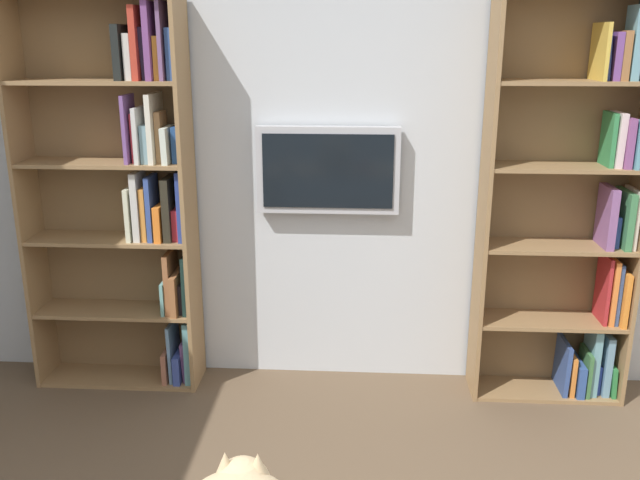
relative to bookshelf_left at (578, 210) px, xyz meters
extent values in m
cube|color=silver|center=(1.27, -0.17, 0.32)|extent=(4.52, 0.06, 2.70)
cube|color=#937047|center=(-0.29, 0.02, 0.02)|extent=(0.02, 0.28, 2.09)
cube|color=#937047|center=(0.48, 0.02, 0.02)|extent=(0.02, 0.28, 2.09)
cube|color=brown|center=(0.09, -0.11, 0.02)|extent=(0.79, 0.01, 2.09)
cube|color=#937047|center=(0.09, 0.02, -1.02)|extent=(0.75, 0.27, 0.02)
cube|color=#937047|center=(0.09, 0.02, -0.60)|extent=(0.75, 0.27, 0.02)
cube|color=#937047|center=(0.09, 0.02, -0.19)|extent=(0.75, 0.27, 0.02)
cube|color=#937047|center=(0.09, 0.02, 0.23)|extent=(0.75, 0.27, 0.02)
cube|color=#937047|center=(0.09, 0.02, 0.64)|extent=(0.75, 0.27, 0.02)
cube|color=#2E8040|center=(-0.26, 0.03, -0.92)|extent=(0.03, 0.18, 0.17)
cube|color=#6993AD|center=(-0.22, 0.04, -0.84)|extent=(0.04, 0.15, 0.34)
cube|color=#2B4097|center=(-0.19, 0.03, -0.92)|extent=(0.02, 0.12, 0.17)
cube|color=#679DA8|center=(-0.15, 0.02, -0.82)|extent=(0.04, 0.19, 0.37)
cube|color=#3E703F|center=(-0.12, 0.04, -0.88)|extent=(0.02, 0.19, 0.24)
cube|color=#315092|center=(-0.08, 0.03, -0.92)|extent=(0.04, 0.24, 0.18)
cube|color=orange|center=(-0.04, 0.04, -0.89)|extent=(0.02, 0.18, 0.22)
cube|color=#354E8A|center=(-0.01, 0.01, -0.86)|extent=(0.03, 0.23, 0.28)
cube|color=orange|center=(-0.26, 0.04, -0.45)|extent=(0.03, 0.22, 0.29)
cube|color=#3A5288|center=(-0.23, 0.03, -0.43)|extent=(0.02, 0.16, 0.33)
cube|color=orange|center=(-0.20, 0.03, -0.42)|extent=(0.02, 0.18, 0.35)
cube|color=#B0282C|center=(-0.17, 0.02, -0.41)|extent=(0.02, 0.19, 0.36)
cube|color=beige|center=(-0.26, 0.02, -0.03)|extent=(0.02, 0.20, 0.30)
cube|color=#40804E|center=(-0.23, 0.02, -0.03)|extent=(0.03, 0.23, 0.29)
cube|color=#304699|center=(-0.18, 0.02, -0.10)|extent=(0.03, 0.13, 0.16)
cube|color=#86568C|center=(-0.14, 0.03, -0.02)|extent=(0.04, 0.21, 0.31)
cube|color=#BC2F31|center=(-0.25, 0.03, 0.33)|extent=(0.04, 0.19, 0.19)
cube|color=#5998AA|center=(-0.21, 0.04, 0.35)|extent=(0.02, 0.22, 0.23)
cube|color=#864981|center=(-0.17, 0.02, 0.36)|extent=(0.04, 0.22, 0.24)
cube|color=silver|center=(-0.14, 0.03, 0.37)|extent=(0.04, 0.18, 0.26)
cube|color=#338349|center=(-0.10, 0.02, 0.37)|extent=(0.02, 0.18, 0.26)
cube|color=#6BA0AE|center=(-0.16, 0.04, 0.82)|extent=(0.04, 0.15, 0.34)
cube|color=#9D683C|center=(-0.11, 0.02, 0.77)|extent=(0.04, 0.20, 0.23)
cube|color=#74458F|center=(-0.07, 0.03, 0.76)|extent=(0.03, 0.18, 0.22)
cube|color=#34479A|center=(-0.04, 0.03, 0.77)|extent=(0.03, 0.13, 0.23)
cube|color=gold|center=(-0.01, 0.03, 0.78)|extent=(0.02, 0.24, 0.26)
cube|color=#937047|center=(2.01, 0.02, 0.02)|extent=(0.02, 0.28, 2.08)
cube|color=#937047|center=(2.88, 0.02, 0.02)|extent=(0.02, 0.28, 2.08)
cube|color=brown|center=(2.45, -0.11, 0.02)|extent=(0.90, 0.01, 2.08)
cube|color=#937047|center=(2.45, 0.02, -1.02)|extent=(0.85, 0.27, 0.02)
cube|color=#937047|center=(2.45, 0.02, -0.60)|extent=(0.85, 0.27, 0.02)
cube|color=#937047|center=(2.45, 0.02, -0.19)|extent=(0.85, 0.27, 0.02)
cube|color=#937047|center=(2.45, 0.02, 0.22)|extent=(0.85, 0.27, 0.02)
cube|color=#937047|center=(2.45, 0.02, 0.63)|extent=(0.85, 0.27, 0.02)
cube|color=#62A0A6|center=(2.05, 0.04, -0.82)|extent=(0.03, 0.17, 0.36)
cube|color=#704679|center=(2.08, 0.02, -0.89)|extent=(0.03, 0.15, 0.23)
cube|color=#384998|center=(2.11, 0.03, -0.92)|extent=(0.04, 0.21, 0.16)
cube|color=#688DB1|center=(2.15, 0.01, -0.84)|extent=(0.02, 0.21, 0.33)
cube|color=#9B5E47|center=(2.18, 0.03, -0.92)|extent=(0.03, 0.20, 0.18)
cube|color=#162B26|center=(2.04, 0.03, -0.43)|extent=(0.02, 0.20, 0.33)
cube|color=black|center=(2.07, 0.03, -0.51)|extent=(0.02, 0.15, 0.17)
cube|color=#9C6137|center=(2.10, 0.04, -0.48)|extent=(0.03, 0.22, 0.22)
cube|color=#9D623B|center=(2.14, 0.02, -0.42)|extent=(0.03, 0.22, 0.34)
cube|color=#69A39D|center=(2.16, 0.02, -0.50)|extent=(0.02, 0.21, 0.18)
cube|color=#2B4094|center=(2.04, 0.03, 0.01)|extent=(0.02, 0.17, 0.37)
cube|color=red|center=(2.08, 0.02, -0.10)|extent=(0.03, 0.16, 0.17)
cube|color=#2A261C|center=(2.11, 0.02, -0.01)|extent=(0.04, 0.20, 0.33)
cube|color=orange|center=(2.16, 0.04, -0.09)|extent=(0.04, 0.20, 0.19)
cube|color=#364F96|center=(2.20, 0.04, -0.01)|extent=(0.03, 0.17, 0.34)
cube|color=orange|center=(2.24, 0.02, -0.04)|extent=(0.03, 0.19, 0.28)
cube|color=silver|center=(2.27, 0.03, 0.00)|extent=(0.03, 0.19, 0.36)
cube|color=beige|center=(2.32, 0.02, -0.04)|extent=(0.02, 0.22, 0.28)
cube|color=#244B8D|center=(2.05, 0.03, 0.32)|extent=(0.04, 0.12, 0.18)
cube|color=silver|center=(2.10, 0.04, 0.32)|extent=(0.03, 0.20, 0.18)
cube|color=olive|center=(2.13, 0.03, 0.36)|extent=(0.03, 0.13, 0.26)
cube|color=silver|center=(2.17, 0.02, 0.41)|extent=(0.03, 0.23, 0.35)
cube|color=#7196A3|center=(2.20, 0.03, 0.33)|extent=(0.04, 0.17, 0.19)
cube|color=silver|center=(2.24, 0.03, 0.37)|extent=(0.02, 0.21, 0.28)
cube|color=#B02833|center=(2.26, 0.02, 0.36)|extent=(0.02, 0.14, 0.25)
cube|color=#754D8F|center=(2.29, 0.04, 0.40)|extent=(0.02, 0.18, 0.34)
cube|color=#315093|center=(2.05, 0.02, 0.77)|extent=(0.04, 0.15, 0.25)
cube|color=slate|center=(2.09, 0.02, 0.83)|extent=(0.02, 0.19, 0.38)
cube|color=orange|center=(2.12, 0.01, 0.75)|extent=(0.03, 0.17, 0.21)
cube|color=#74407E|center=(2.15, 0.04, 0.83)|extent=(0.03, 0.19, 0.37)
cube|color=#211D30|center=(2.18, 0.02, 0.77)|extent=(0.03, 0.13, 0.25)
cube|color=#BC3726|center=(2.22, 0.02, 0.82)|extent=(0.03, 0.20, 0.35)
cube|color=silver|center=(2.26, 0.04, 0.76)|extent=(0.03, 0.13, 0.23)
cube|color=black|center=(2.31, 0.02, 0.78)|extent=(0.04, 0.21, 0.27)
cube|color=#B7B7BC|center=(1.28, -0.09, 0.18)|extent=(0.76, 0.06, 0.46)
cube|color=black|center=(1.28, -0.05, 0.18)|extent=(0.69, 0.01, 0.39)
cone|color=#D1B284|center=(1.30, 2.27, 0.01)|extent=(0.05, 0.05, 0.07)
cone|color=#D1B284|center=(1.37, 2.27, 0.01)|extent=(0.05, 0.05, 0.07)
cone|color=beige|center=(1.30, 2.28, 0.01)|extent=(0.03, 0.03, 0.05)
cone|color=beige|center=(1.37, 2.28, 0.01)|extent=(0.03, 0.03, 0.05)
camera|label=1|loc=(1.10, 3.45, 0.85)|focal=38.16mm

